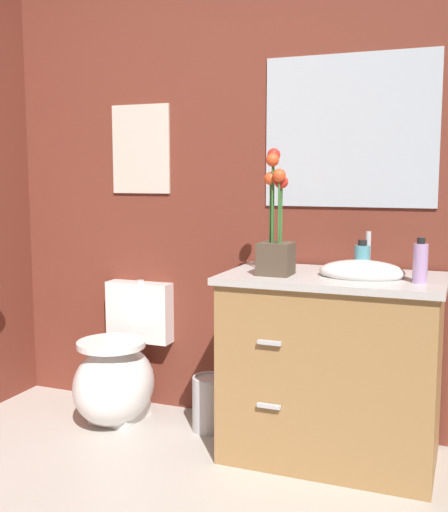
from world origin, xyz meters
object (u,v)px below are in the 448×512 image
soap_bottle (362,259)px  trash_bin (211,403)px  wall_mirror (350,131)px  vanity_cabinet (332,365)px  lotion_bottle (420,262)px  flower_vase (276,234)px  wall_poster (141,149)px  toilet (119,374)px

soap_bottle → trash_bin: bearing=179.1°
wall_mirror → vanity_cabinet: bearing=-89.4°
lotion_bottle → trash_bin: (-0.97, 0.15, -0.77)m
lotion_bottle → flower_vase: bearing=-178.9°
vanity_cabinet → flower_vase: 0.63m
trash_bin → wall_mirror: (0.61, 0.22, 1.31)m
wall_poster → wall_mirror: (1.09, 0.00, 0.07)m
vanity_cabinet → lotion_bottle: bearing=-11.7°
lotion_bottle → wall_mirror: size_ratio=0.23×
flower_vase → soap_bottle: (0.34, 0.15, -0.11)m
flower_vase → lotion_bottle: bearing=1.1°
trash_bin → wall_mirror: wall_mirror is taller
vanity_cabinet → soap_bottle: bearing=32.0°
vanity_cabinet → lotion_bottle: (0.36, -0.07, 0.48)m
flower_vase → trash_bin: 0.95m
flower_vase → wall_poster: bearing=156.2°
soap_bottle → wall_poster: size_ratio=0.32×
toilet → lotion_bottle: size_ratio=3.80×
soap_bottle → trash_bin: soap_bottle is taller
toilet → soap_bottle: soap_bottle is taller
toilet → wall_poster: size_ratio=1.50×
trash_bin → wall_poster: size_ratio=0.59×
toilet → wall_mirror: bearing=13.7°
toilet → flower_vase: flower_vase is taller
vanity_cabinet → wall_poster: wall_poster is taller
trash_bin → lotion_bottle: bearing=-8.9°
flower_vase → trash_bin: (-0.38, 0.16, -0.86)m
vanity_cabinet → wall_poster: 1.49m
toilet → vanity_cabinet: vanity_cabinet is taller
toilet → vanity_cabinet: (1.10, -0.03, 0.18)m
wall_poster → wall_mirror: wall_mirror is taller
wall_poster → trash_bin: bearing=-23.9°
trash_bin → flower_vase: bearing=-23.6°
flower_vase → soap_bottle: flower_vase is taller
wall_mirror → lotion_bottle: bearing=-45.5°
flower_vase → trash_bin: bearing=156.4°
soap_bottle → wall_poster: 1.32m
toilet → soap_bottle: (1.20, 0.04, 0.64)m
flower_vase → soap_bottle: 0.39m
lotion_bottle → trash_bin: size_ratio=0.67×
toilet → flower_vase: (0.86, -0.11, 0.75)m
vanity_cabinet → wall_mirror: 1.07m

